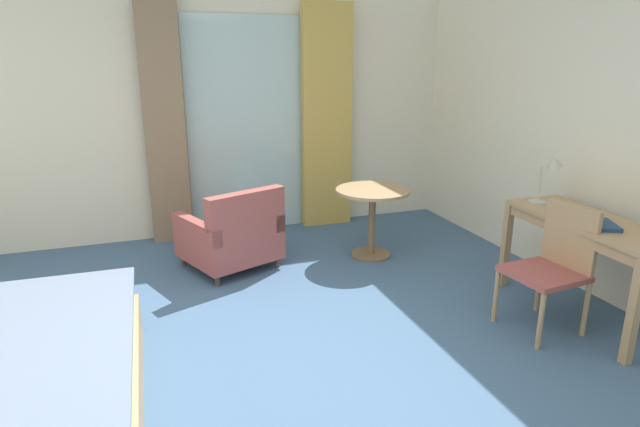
% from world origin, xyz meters
% --- Properties ---
extents(ground, '(6.51, 6.53, 0.10)m').
position_xyz_m(ground, '(0.00, 0.00, -0.05)').
color(ground, '#426084').
extents(wall_back, '(6.11, 0.12, 2.64)m').
position_xyz_m(wall_back, '(0.00, 3.01, 1.32)').
color(wall_back, silver).
rests_on(wall_back, ground).
extents(balcony_glass_door, '(1.32, 0.02, 2.32)m').
position_xyz_m(balcony_glass_door, '(0.63, 2.93, 1.16)').
color(balcony_glass_door, silver).
rests_on(balcony_glass_door, ground).
extents(curtain_panel_left, '(0.41, 0.10, 2.47)m').
position_xyz_m(curtain_panel_left, '(-0.24, 2.83, 1.23)').
color(curtain_panel_left, '#897056').
rests_on(curtain_panel_left, ground).
extents(curtain_panel_right, '(0.57, 0.10, 2.47)m').
position_xyz_m(curtain_panel_right, '(1.51, 2.83, 1.23)').
color(curtain_panel_right, tan).
rests_on(curtain_panel_right, ground).
extents(writing_desk, '(0.56, 1.36, 0.76)m').
position_xyz_m(writing_desk, '(2.56, 0.01, 0.67)').
color(writing_desk, tan).
rests_on(writing_desk, ground).
extents(desk_chair, '(0.51, 0.51, 0.92)m').
position_xyz_m(desk_chair, '(2.19, -0.05, 0.51)').
color(desk_chair, '#9E4C47').
rests_on(desk_chair, ground).
extents(desk_lamp, '(0.28, 0.15, 0.40)m').
position_xyz_m(desk_lamp, '(2.60, 0.53, 1.03)').
color(desk_lamp, '#B7B2A8').
rests_on(desk_lamp, writing_desk).
extents(closed_book, '(0.28, 0.32, 0.03)m').
position_xyz_m(closed_book, '(2.48, -0.13, 0.78)').
color(closed_book, navy).
rests_on(closed_book, writing_desk).
extents(armchair_by_window, '(0.98, 0.97, 0.79)m').
position_xyz_m(armchair_by_window, '(0.22, 1.82, 0.32)').
color(armchair_by_window, '#9E4C47').
rests_on(armchair_by_window, ground).
extents(round_cafe_table, '(0.72, 0.72, 0.68)m').
position_xyz_m(round_cafe_table, '(1.57, 1.69, 0.51)').
color(round_cafe_table, tan).
rests_on(round_cafe_table, ground).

